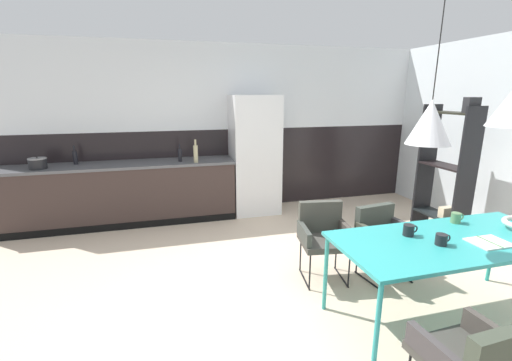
# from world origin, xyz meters

# --- Properties ---
(ground_plane) EXTENTS (8.99, 8.99, 0.00)m
(ground_plane) POSITION_xyz_m (0.00, 0.00, 0.00)
(ground_plane) COLOR beige
(back_wall_splashback_dark) EXTENTS (6.91, 0.12, 1.33)m
(back_wall_splashback_dark) POSITION_xyz_m (0.00, 2.84, 0.66)
(back_wall_splashback_dark) COLOR black
(back_wall_splashback_dark) RESTS_ON ground
(back_wall_panel_upper) EXTENTS (6.91, 0.12, 1.33)m
(back_wall_panel_upper) POSITION_xyz_m (0.00, 2.84, 1.99)
(back_wall_panel_upper) COLOR silver
(back_wall_panel_upper) RESTS_ON back_wall_splashback_dark
(kitchen_counter) EXTENTS (3.35, 0.63, 0.91)m
(kitchen_counter) POSITION_xyz_m (-1.65, 2.48, 0.45)
(kitchen_counter) COLOR #392B28
(kitchen_counter) RESTS_ON ground
(refrigerator_column) EXTENTS (0.74, 0.60, 1.87)m
(refrigerator_column) POSITION_xyz_m (0.40, 2.48, 0.93)
(refrigerator_column) COLOR silver
(refrigerator_column) RESTS_ON ground
(dining_table) EXTENTS (1.94, 0.85, 0.74)m
(dining_table) POSITION_xyz_m (1.25, -0.66, 0.70)
(dining_table) COLOR teal
(dining_table) RESTS_ON ground
(armchair_corner_seat) EXTENTS (0.55, 0.53, 0.79)m
(armchair_corner_seat) POSITION_xyz_m (0.55, 0.28, 0.51)
(armchair_corner_seat) COLOR #3E3C37
(armchair_corner_seat) RESTS_ON ground
(armchair_near_window) EXTENTS (0.51, 0.49, 0.74)m
(armchair_near_window) POSITION_xyz_m (0.61, -1.53, 0.48)
(armchair_near_window) COLOR #3E3C37
(armchair_near_window) RESTS_ON ground
(armchair_head_of_table) EXTENTS (0.54, 0.53, 0.75)m
(armchair_head_of_table) POSITION_xyz_m (1.16, 0.13, 0.50)
(armchair_head_of_table) COLOR #3E3C37
(armchair_head_of_table) RESTS_ON ground
(open_book) EXTENTS (0.29, 0.23, 0.02)m
(open_book) POSITION_xyz_m (1.46, -0.80, 0.75)
(open_book) COLOR white
(open_book) RESTS_ON dining_table
(mug_dark_espresso) EXTENTS (0.13, 0.09, 0.10)m
(mug_dark_espresso) POSITION_xyz_m (0.94, -0.50, 0.79)
(mug_dark_espresso) COLOR black
(mug_dark_espresso) RESTS_ON dining_table
(mug_short_terracotta) EXTENTS (0.13, 0.09, 0.09)m
(mug_short_terracotta) POSITION_xyz_m (1.07, -0.73, 0.78)
(mug_short_terracotta) COLOR black
(mug_short_terracotta) RESTS_ON dining_table
(mug_tall_blue) EXTENTS (0.13, 0.09, 0.09)m
(mug_tall_blue) POSITION_xyz_m (1.56, -0.37, 0.79)
(mug_tall_blue) COLOR #5B8456
(mug_tall_blue) RESTS_ON dining_table
(cooking_pot) EXTENTS (0.23, 0.23, 0.17)m
(cooking_pot) POSITION_xyz_m (-2.64, 2.39, 0.98)
(cooking_pot) COLOR black
(cooking_pot) RESTS_ON kitchen_counter
(bottle_spice_small) EXTENTS (0.06, 0.06, 0.27)m
(bottle_spice_small) POSITION_xyz_m (-0.76, 2.41, 1.01)
(bottle_spice_small) COLOR black
(bottle_spice_small) RESTS_ON kitchen_counter
(bottle_vinegar_dark) EXTENTS (0.07, 0.07, 0.34)m
(bottle_vinegar_dark) POSITION_xyz_m (-0.54, 2.28, 1.04)
(bottle_vinegar_dark) COLOR tan
(bottle_vinegar_dark) RESTS_ON kitchen_counter
(bottle_oil_tall) EXTENTS (0.06, 0.06, 0.27)m
(bottle_oil_tall) POSITION_xyz_m (-2.22, 2.59, 1.01)
(bottle_oil_tall) COLOR black
(bottle_oil_tall) RESTS_ON kitchen_counter
(open_shelf_unit) EXTENTS (0.30, 0.73, 1.85)m
(open_shelf_unit) POSITION_xyz_m (2.64, 0.91, 0.93)
(open_shelf_unit) COLOR black
(open_shelf_unit) RESTS_ON ground
(pendant_lamp_over_table_near) EXTENTS (0.31, 0.31, 1.07)m
(pendant_lamp_over_table_near) POSITION_xyz_m (0.86, -0.68, 1.69)
(pendant_lamp_over_table_near) COLOR black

